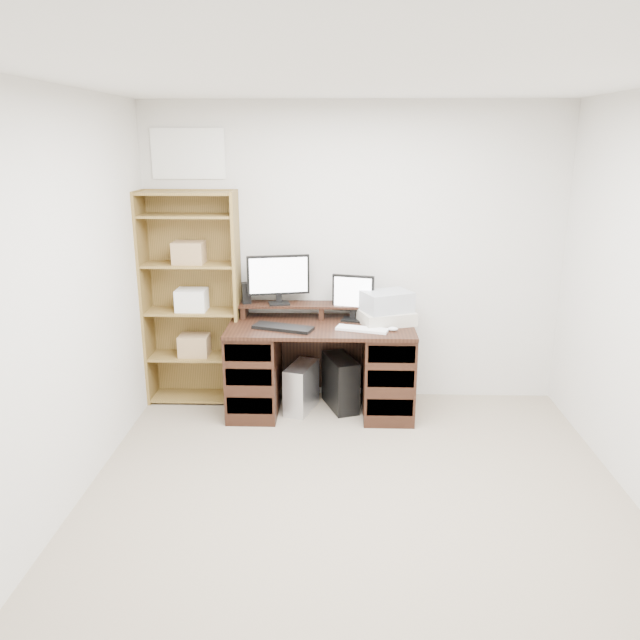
{
  "coord_description": "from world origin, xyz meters",
  "views": [
    {
      "loc": [
        -0.12,
        -3.19,
        2.2
      ],
      "look_at": [
        -0.26,
        1.43,
        0.85
      ],
      "focal_mm": 35.0,
      "sensor_mm": 36.0,
      "label": 1
    }
  ],
  "objects_px": {
    "monitor_wide": "(278,277)",
    "tower_silver": "(301,387)",
    "desk": "(321,366)",
    "monitor_small": "(353,296)",
    "tower_black": "(340,382)",
    "printer": "(387,317)",
    "bookshelf": "(192,297)"
  },
  "relations": [
    {
      "from": "desk",
      "to": "monitor_wide",
      "type": "xyz_separation_m",
      "value": [
        -0.36,
        0.2,
        0.71
      ]
    },
    {
      "from": "printer",
      "to": "bookshelf",
      "type": "distance_m",
      "value": 1.63
    },
    {
      "from": "monitor_small",
      "to": "printer",
      "type": "relative_size",
      "value": 0.91
    },
    {
      "from": "monitor_small",
      "to": "bookshelf",
      "type": "distance_m",
      "value": 1.35
    },
    {
      "from": "monitor_small",
      "to": "printer",
      "type": "height_order",
      "value": "monitor_small"
    },
    {
      "from": "monitor_wide",
      "to": "bookshelf",
      "type": "bearing_deg",
      "value": 166.83
    },
    {
      "from": "monitor_small",
      "to": "bookshelf",
      "type": "height_order",
      "value": "bookshelf"
    },
    {
      "from": "tower_silver",
      "to": "tower_black",
      "type": "height_order",
      "value": "tower_black"
    },
    {
      "from": "desk",
      "to": "monitor_small",
      "type": "bearing_deg",
      "value": 28.07
    },
    {
      "from": "monitor_wide",
      "to": "tower_silver",
      "type": "xyz_separation_m",
      "value": [
        0.19,
        -0.2,
        -0.9
      ]
    },
    {
      "from": "bookshelf",
      "to": "tower_black",
      "type": "bearing_deg",
      "value": -6.54
    },
    {
      "from": "monitor_wide",
      "to": "bookshelf",
      "type": "height_order",
      "value": "bookshelf"
    },
    {
      "from": "tower_silver",
      "to": "tower_black",
      "type": "distance_m",
      "value": 0.33
    },
    {
      "from": "desk",
      "to": "bookshelf",
      "type": "distance_m",
      "value": 1.23
    },
    {
      "from": "desk",
      "to": "monitor_wide",
      "type": "distance_m",
      "value": 0.82
    },
    {
      "from": "desk",
      "to": "tower_silver",
      "type": "height_order",
      "value": "desk"
    },
    {
      "from": "desk",
      "to": "tower_black",
      "type": "bearing_deg",
      "value": 23.12
    },
    {
      "from": "monitor_small",
      "to": "tower_black",
      "type": "relative_size",
      "value": 0.79
    },
    {
      "from": "printer",
      "to": "bookshelf",
      "type": "bearing_deg",
      "value": 157.1
    },
    {
      "from": "desk",
      "to": "monitor_wide",
      "type": "height_order",
      "value": "monitor_wide"
    },
    {
      "from": "printer",
      "to": "tower_black",
      "type": "xyz_separation_m",
      "value": [
        -0.37,
        0.02,
        -0.58
      ]
    },
    {
      "from": "monitor_wide",
      "to": "printer",
      "type": "bearing_deg",
      "value": -21.13
    },
    {
      "from": "monitor_wide",
      "to": "bookshelf",
      "type": "distance_m",
      "value": 0.75
    },
    {
      "from": "monitor_wide",
      "to": "monitor_small",
      "type": "bearing_deg",
      "value": -17.29
    },
    {
      "from": "monitor_wide",
      "to": "tower_black",
      "type": "xyz_separation_m",
      "value": [
        0.52,
        -0.13,
        -0.88
      ]
    },
    {
      "from": "monitor_small",
      "to": "tower_black",
      "type": "bearing_deg",
      "value": -130.39
    },
    {
      "from": "desk",
      "to": "tower_silver",
      "type": "relative_size",
      "value": 3.77
    },
    {
      "from": "monitor_wide",
      "to": "tower_silver",
      "type": "bearing_deg",
      "value": -56.96
    },
    {
      "from": "monitor_wide",
      "to": "monitor_small",
      "type": "relative_size",
      "value": 1.35
    },
    {
      "from": "printer",
      "to": "monitor_small",
      "type": "bearing_deg",
      "value": 145.19
    },
    {
      "from": "desk",
      "to": "tower_silver",
      "type": "distance_m",
      "value": 0.25
    },
    {
      "from": "printer",
      "to": "tower_black",
      "type": "height_order",
      "value": "printer"
    }
  ]
}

